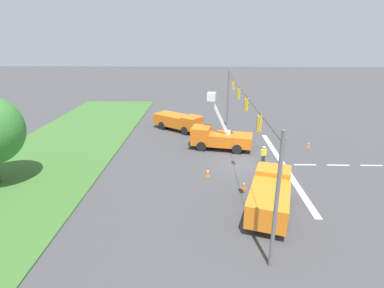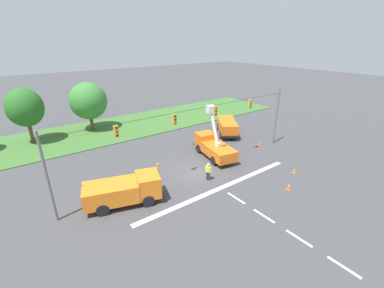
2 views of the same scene
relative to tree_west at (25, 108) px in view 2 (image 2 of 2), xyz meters
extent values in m
plane|color=#424244|center=(12.36, -18.89, -4.75)|extent=(200.00, 200.00, 0.00)
cube|color=#3D6B2D|center=(12.36, -0.89, -4.70)|extent=(56.00, 12.00, 0.10)
cube|color=silver|center=(12.36, -22.94, -4.74)|extent=(17.60, 0.50, 0.01)
cube|color=silver|center=(12.36, -24.94, -4.74)|extent=(0.20, 2.00, 0.01)
cube|color=silver|center=(12.36, -27.94, -4.74)|extent=(0.20, 2.00, 0.01)
cube|color=silver|center=(12.36, -30.94, -4.74)|extent=(0.20, 2.00, 0.01)
cube|color=silver|center=(12.36, -33.94, -4.74)|extent=(0.20, 2.00, 0.01)
cylinder|color=slate|center=(-0.64, -18.89, -1.15)|extent=(0.20, 0.20, 7.20)
cylinder|color=slate|center=(25.36, -18.89, -1.15)|extent=(0.20, 0.20, 7.20)
cylinder|color=black|center=(12.36, -18.89, 1.85)|extent=(26.00, 0.03, 0.03)
cylinder|color=black|center=(4.66, -18.89, 1.80)|extent=(0.02, 0.02, 0.10)
cube|color=gold|center=(4.66, -18.89, 1.27)|extent=(0.32, 0.28, 0.96)
cylinder|color=black|center=(4.66, -19.05, 1.59)|extent=(0.16, 0.05, 0.16)
cylinder|color=red|center=(4.66, -19.05, 1.27)|extent=(0.16, 0.05, 0.16)
cylinder|color=black|center=(4.66, -19.05, 0.95)|extent=(0.16, 0.05, 0.16)
cylinder|color=black|center=(10.10, -18.89, 1.80)|extent=(0.02, 0.02, 0.10)
cube|color=gold|center=(10.10, -18.89, 1.27)|extent=(0.32, 0.28, 0.96)
cylinder|color=black|center=(10.10, -19.05, 1.59)|extent=(0.16, 0.05, 0.16)
cylinder|color=black|center=(10.10, -19.05, 1.27)|extent=(0.16, 0.05, 0.16)
cylinder|color=red|center=(10.10, -19.05, 0.95)|extent=(0.16, 0.05, 0.16)
cylinder|color=black|center=(14.96, -18.89, 1.80)|extent=(0.02, 0.02, 0.10)
cube|color=gold|center=(14.96, -18.89, 1.27)|extent=(0.32, 0.28, 0.96)
cylinder|color=red|center=(14.96, -19.05, 1.59)|extent=(0.16, 0.05, 0.16)
cylinder|color=black|center=(14.96, -19.05, 1.27)|extent=(0.16, 0.05, 0.16)
cylinder|color=black|center=(14.96, -19.05, 0.95)|extent=(0.16, 0.05, 0.16)
cylinder|color=black|center=(20.12, -18.89, 1.80)|extent=(0.02, 0.02, 0.10)
cube|color=gold|center=(20.12, -18.89, 1.27)|extent=(0.32, 0.28, 0.96)
cylinder|color=red|center=(20.12, -19.05, 1.59)|extent=(0.16, 0.05, 0.16)
cylinder|color=black|center=(20.12, -19.05, 1.27)|extent=(0.16, 0.05, 0.16)
cylinder|color=black|center=(20.12, -19.05, 0.95)|extent=(0.16, 0.05, 0.16)
cylinder|color=brown|center=(0.00, 0.00, -3.29)|extent=(0.44, 0.44, 2.92)
ellipsoid|color=#286623|center=(0.00, 0.00, 0.02)|extent=(4.35, 4.46, 4.84)
cylinder|color=brown|center=(7.89, 0.66, -3.64)|extent=(0.46, 0.46, 2.20)
ellipsoid|color=#387F33|center=(7.89, 0.66, -0.32)|extent=(5.23, 5.30, 5.31)
cube|color=orange|center=(16.14, -18.44, -3.67)|extent=(3.10, 4.69, 1.16)
cube|color=orange|center=(16.74, -15.41, -3.37)|extent=(2.53, 2.25, 1.76)
cube|color=#1E2838|center=(16.86, -14.77, -3.06)|extent=(1.94, 0.48, 0.79)
cube|color=black|center=(16.93, -14.42, -4.10)|extent=(2.30, 0.60, 0.30)
cylinder|color=black|center=(15.65, -15.45, -4.25)|extent=(0.47, 1.04, 1.00)
cylinder|color=black|center=(17.73, -15.86, -4.25)|extent=(0.47, 1.04, 1.00)
cylinder|color=black|center=(14.95, -18.99, -4.25)|extent=(0.47, 1.04, 1.00)
cylinder|color=black|center=(17.03, -19.40, -4.25)|extent=(0.47, 1.04, 1.00)
cylinder|color=silver|center=(16.20, -18.14, -2.91)|extent=(0.60, 0.60, 0.36)
cube|color=white|center=(16.37, -17.28, -1.32)|extent=(0.62, 1.97, 3.64)
cube|color=white|center=(16.54, -16.42, 0.70)|extent=(1.04, 0.96, 0.80)
cube|color=orange|center=(23.62, -11.78, -3.56)|extent=(4.46, 4.92, 1.37)
cube|color=orange|center=(21.76, -14.32, -3.47)|extent=(2.90, 2.83, 1.55)
cube|color=#1E2838|center=(21.37, -14.85, -3.20)|extent=(1.64, 1.24, 0.70)
cube|color=black|center=(21.15, -15.14, -4.10)|extent=(1.95, 1.49, 0.30)
cylinder|color=black|center=(22.76, -14.74, -4.25)|extent=(0.82, 0.97, 1.00)
cylinder|color=black|center=(21.05, -13.49, -4.25)|extent=(0.82, 0.97, 1.00)
cylinder|color=black|center=(24.94, -11.76, -4.25)|extent=(0.82, 0.97, 1.00)
cylinder|color=black|center=(23.23, -10.51, -4.25)|extent=(0.82, 0.97, 1.00)
cube|color=orange|center=(3.40, -19.60, -3.50)|extent=(4.77, 3.56, 1.49)
cube|color=orange|center=(6.30, -20.50, -3.33)|extent=(2.42, 2.75, 1.83)
cube|color=#1E2838|center=(6.91, -20.68, -3.01)|extent=(0.70, 1.99, 0.82)
cube|color=black|center=(7.25, -20.79, -4.10)|extent=(0.86, 2.36, 0.30)
cylinder|color=black|center=(6.40, -19.36, -4.25)|extent=(1.04, 0.56, 1.00)
cylinder|color=black|center=(5.74, -21.49, -4.25)|extent=(1.04, 0.56, 1.00)
cylinder|color=black|center=(3.00, -18.32, -4.25)|extent=(1.04, 0.56, 1.00)
cylinder|color=black|center=(2.35, -20.44, -4.25)|extent=(1.04, 0.56, 1.00)
cylinder|color=#383842|center=(12.35, -21.00, -4.32)|extent=(0.18, 0.18, 0.85)
cylinder|color=#383842|center=(12.44, -21.18, -4.32)|extent=(0.18, 0.18, 0.85)
cube|color=yellow|center=(12.39, -21.09, -3.60)|extent=(0.39, 0.46, 0.60)
cube|color=silver|center=(12.39, -21.09, -3.60)|extent=(0.25, 0.41, 0.62)
cylinder|color=yellow|center=(12.28, -20.84, -3.57)|extent=(0.11, 0.11, 0.55)
cylinder|color=yellow|center=(12.51, -21.33, -3.57)|extent=(0.11, 0.11, 0.55)
sphere|color=tan|center=(12.39, -21.09, -3.17)|extent=(0.22, 0.22, 0.22)
sphere|color=white|center=(12.39, -21.09, -3.11)|extent=(0.26, 0.26, 0.26)
cube|color=orange|center=(9.72, -15.96, -4.73)|extent=(0.36, 0.36, 0.03)
cone|color=orange|center=(9.72, -15.96, -4.34)|extent=(0.30, 0.30, 0.75)
cylinder|color=white|center=(9.72, -15.96, -4.31)|extent=(0.19, 0.19, 0.13)
cube|color=orange|center=(18.57, -14.56, -4.73)|extent=(0.36, 0.36, 0.03)
cone|color=orange|center=(18.57, -14.56, -4.34)|extent=(0.30, 0.30, 0.74)
cylinder|color=white|center=(18.57, -14.56, -4.31)|extent=(0.18, 0.18, 0.13)
cube|color=orange|center=(23.31, -18.31, -4.73)|extent=(0.36, 0.36, 0.03)
cone|color=orange|center=(23.31, -18.31, -4.42)|extent=(0.24, 0.24, 0.60)
cylinder|color=white|center=(23.31, -18.31, -4.39)|extent=(0.15, 0.15, 0.11)
cube|color=orange|center=(7.64, -18.69, -4.73)|extent=(0.36, 0.36, 0.03)
cone|color=orange|center=(7.64, -18.69, -4.40)|extent=(0.26, 0.26, 0.64)
cylinder|color=white|center=(7.64, -18.69, -4.36)|extent=(0.16, 0.16, 0.12)
cube|color=orange|center=(17.17, -26.80, -4.73)|extent=(0.36, 0.36, 0.03)
cone|color=orange|center=(17.17, -26.80, -4.42)|extent=(0.24, 0.24, 0.59)
cylinder|color=white|center=(17.17, -26.80, -4.39)|extent=(0.15, 0.15, 0.11)
cube|color=orange|center=(20.35, -25.28, -4.73)|extent=(0.36, 0.36, 0.03)
cone|color=orange|center=(20.35, -25.28, -4.44)|extent=(0.22, 0.22, 0.55)
cylinder|color=white|center=(20.35, -25.28, -4.41)|extent=(0.14, 0.14, 0.10)
camera|label=1|loc=(-13.04, -15.26, 6.17)|focal=28.00mm
camera|label=2|loc=(-1.83, -37.69, 8.01)|focal=24.00mm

